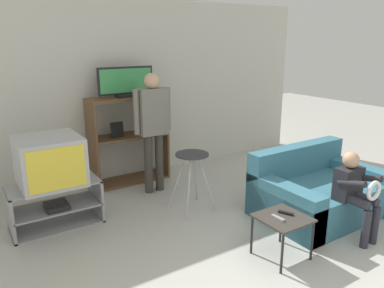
# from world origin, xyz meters

# --- Properties ---
(wall_back) EXTENTS (6.40, 0.06, 2.60)m
(wall_back) POSITION_xyz_m (0.00, 3.91, 1.30)
(wall_back) COLOR beige
(wall_back) RESTS_ON ground_plane
(tv_stand) EXTENTS (0.97, 0.47, 0.50)m
(tv_stand) POSITION_xyz_m (-1.42, 2.80, 0.25)
(tv_stand) COLOR #939399
(tv_stand) RESTS_ON ground_plane
(television_main) EXTENTS (0.66, 0.67, 0.52)m
(television_main) POSITION_xyz_m (-1.43, 2.82, 0.76)
(television_main) COLOR #B2B2B7
(television_main) RESTS_ON tv_stand
(media_shelf) EXTENTS (1.11, 0.42, 1.25)m
(media_shelf) POSITION_xyz_m (-0.16, 3.63, 0.64)
(media_shelf) COLOR brown
(media_shelf) RESTS_ON ground_plane
(television_flat) EXTENTS (0.80, 0.20, 0.42)m
(television_flat) POSITION_xyz_m (-0.16, 3.63, 1.45)
(television_flat) COLOR black
(television_flat) RESTS_ON media_shelf
(folding_stool) EXTENTS (0.45, 0.44, 0.72)m
(folding_stool) POSITION_xyz_m (0.09, 2.32, 0.60)
(folding_stool) COLOR #B7B7BC
(folding_stool) RESTS_ON ground_plane
(snack_table) EXTENTS (0.45, 0.45, 0.42)m
(snack_table) POSITION_xyz_m (0.23, 0.97, 0.37)
(snack_table) COLOR #38332D
(snack_table) RESTS_ON ground_plane
(remote_control_black) EXTENTS (0.09, 0.15, 0.02)m
(remote_control_black) POSITION_xyz_m (0.30, 1.01, 0.43)
(remote_control_black) COLOR black
(remote_control_black) RESTS_ON snack_table
(remote_control_white) EXTENTS (0.04, 0.15, 0.02)m
(remote_control_white) POSITION_xyz_m (0.16, 0.97, 0.43)
(remote_control_white) COLOR gray
(remote_control_white) RESTS_ON snack_table
(couch) EXTENTS (1.49, 1.00, 0.77)m
(couch) POSITION_xyz_m (1.30, 1.42, 0.26)
(couch) COLOR teal
(couch) RESTS_ON ground_plane
(person_standing_adult) EXTENTS (0.53, 0.20, 1.62)m
(person_standing_adult) POSITION_xyz_m (-0.03, 3.09, 0.98)
(person_standing_adult) COLOR #3D3833
(person_standing_adult) RESTS_ON ground_plane
(person_seated_child) EXTENTS (0.33, 0.43, 0.92)m
(person_seated_child) POSITION_xyz_m (1.14, 0.85, 0.54)
(person_seated_child) COLOR #2D2D38
(person_seated_child) RESTS_ON ground_plane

